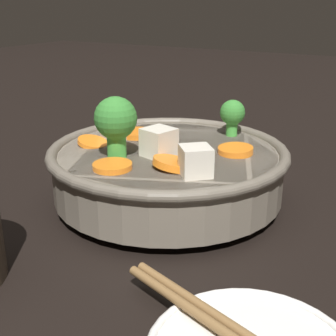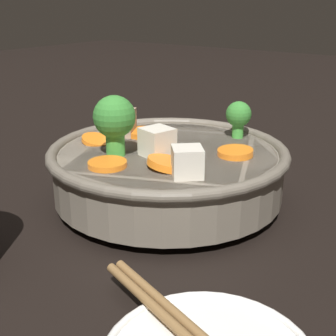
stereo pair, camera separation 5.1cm
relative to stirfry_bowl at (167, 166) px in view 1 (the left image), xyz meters
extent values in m
plane|color=black|center=(0.00, 0.00, -0.04)|extent=(3.00, 3.00, 0.00)
cylinder|color=slate|center=(0.00, 0.00, -0.04)|extent=(0.14, 0.14, 0.01)
cylinder|color=slate|center=(0.00, 0.00, -0.01)|extent=(0.25, 0.25, 0.05)
torus|color=#685F52|center=(0.00, 0.00, 0.02)|extent=(0.26, 0.26, 0.01)
cylinder|color=brown|center=(0.00, 0.00, 0.00)|extent=(0.23, 0.23, 0.03)
cylinder|color=orange|center=(-0.03, -0.06, 0.02)|extent=(0.05, 0.05, 0.01)
cylinder|color=orange|center=(0.02, -0.08, 0.02)|extent=(0.04, 0.04, 0.01)
cylinder|color=orange|center=(0.07, -0.02, 0.02)|extent=(0.04, 0.04, 0.01)
cylinder|color=orange|center=(-0.03, 0.07, 0.02)|extent=(0.05, 0.05, 0.01)
cylinder|color=orange|center=(0.04, 0.03, 0.02)|extent=(0.06, 0.06, 0.02)
cylinder|color=green|center=(-0.09, 0.04, 0.03)|extent=(0.01, 0.01, 0.02)
sphere|color=#388433|center=(-0.09, 0.04, 0.05)|extent=(0.03, 0.03, 0.03)
cylinder|color=green|center=(0.04, -0.04, 0.03)|extent=(0.02, 0.02, 0.03)
sphere|color=#388433|center=(0.04, -0.04, 0.06)|extent=(0.04, 0.04, 0.04)
cube|color=silver|center=(0.02, 0.00, 0.03)|extent=(0.04, 0.04, 0.03)
cube|color=tan|center=(-0.02, -0.08, 0.03)|extent=(0.04, 0.04, 0.03)
cube|color=silver|center=(0.05, 0.06, 0.03)|extent=(0.04, 0.04, 0.03)
camera|label=1|loc=(0.42, 0.24, 0.17)|focal=50.00mm
camera|label=2|loc=(0.39, 0.28, 0.17)|focal=50.00mm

